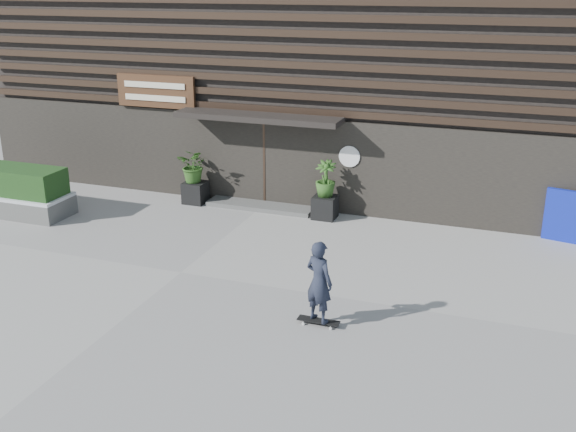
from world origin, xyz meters
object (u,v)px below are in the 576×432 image
at_px(raised_bed, 9,203).
at_px(blue_tarp, 574,218).
at_px(planter_pot_left, 195,192).
at_px(skateboarder, 319,282).
at_px(planter_pot_right, 325,207).

height_order(raised_bed, blue_tarp, blue_tarp).
xyz_separation_m(planter_pot_left, skateboarder, (5.38, -5.60, 0.56)).
bearing_deg(raised_bed, skateboarder, -18.06).
relative_size(planter_pot_right, blue_tarp, 0.44).
xyz_separation_m(planter_pot_left, planter_pot_right, (3.80, 0.00, 0.00)).
height_order(planter_pot_left, skateboarder, skateboarder).
bearing_deg(planter_pot_right, planter_pot_left, 180.00).
bearing_deg(planter_pot_right, raised_bed, -163.42).
bearing_deg(skateboarder, planter_pot_right, 105.73).
height_order(planter_pot_left, blue_tarp, blue_tarp).
xyz_separation_m(planter_pot_left, raised_bed, (-4.36, -2.43, -0.05)).
relative_size(planter_pot_left, raised_bed, 0.17).
height_order(planter_pot_left, planter_pot_right, same).
height_order(planter_pot_left, raised_bed, planter_pot_left).
bearing_deg(blue_tarp, planter_pot_left, -166.61).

